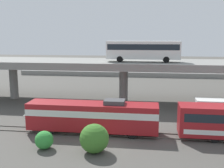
# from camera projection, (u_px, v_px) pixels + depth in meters

# --- Properties ---
(ground_plane) EXTENTS (260.00, 260.00, 0.00)m
(ground_plane) POSITION_uv_depth(u_px,v_px,m) (105.00, 147.00, 28.89)
(ground_plane) COLOR #4C4944
(rail_strip_near) EXTENTS (110.00, 0.12, 0.12)m
(rail_strip_near) POSITION_uv_depth(u_px,v_px,m) (110.00, 135.00, 32.04)
(rail_strip_near) COLOR #59544C
(rail_strip_near) RESTS_ON ground_plane
(rail_strip_far) EXTENTS (110.00, 0.12, 0.12)m
(rail_strip_far) POSITION_uv_depth(u_px,v_px,m) (111.00, 131.00, 33.53)
(rail_strip_far) COLOR #59544C
(rail_strip_far) RESTS_ON ground_plane
(train_locomotive) EXTENTS (16.66, 3.04, 4.18)m
(train_locomotive) POSITION_uv_depth(u_px,v_px,m) (86.00, 115.00, 32.81)
(train_locomotive) COLOR maroon
(train_locomotive) RESTS_ON ground_plane
(highway_overpass) EXTENTS (96.00, 10.82, 7.28)m
(highway_overpass) POSITION_uv_depth(u_px,v_px,m) (124.00, 65.00, 47.25)
(highway_overpass) COLOR gray
(highway_overpass) RESTS_ON ground_plane
(transit_bus_on_overpass) EXTENTS (12.00, 2.68, 3.40)m
(transit_bus_on_overpass) POSITION_uv_depth(u_px,v_px,m) (143.00, 49.00, 44.90)
(transit_bus_on_overpass) COLOR silver
(transit_bus_on_overpass) RESTS_ON highway_overpass
(service_truck_west) EXTENTS (6.80, 2.46, 3.04)m
(service_truck_west) POSITION_uv_depth(u_px,v_px,m) (220.00, 110.00, 37.08)
(service_truck_west) COLOR silver
(service_truck_west) RESTS_ON ground_plane
(pier_parking_lot) EXTENTS (66.77, 11.48, 1.32)m
(pier_parking_lot) POSITION_uv_depth(u_px,v_px,m) (135.00, 72.00, 82.41)
(pier_parking_lot) COLOR gray
(pier_parking_lot) RESTS_ON ground_plane
(parked_car_0) EXTENTS (4.38, 1.96, 1.50)m
(parked_car_0) POSITION_uv_depth(u_px,v_px,m) (98.00, 68.00, 81.59)
(parked_car_0) COLOR silver
(parked_car_0) RESTS_ON pier_parking_lot
(parked_car_1) EXTENTS (4.19, 1.86, 1.50)m
(parked_car_1) POSITION_uv_depth(u_px,v_px,m) (127.00, 68.00, 80.37)
(parked_car_1) COLOR black
(parked_car_1) RESTS_ON pier_parking_lot
(parked_car_2) EXTENTS (4.65, 1.89, 1.50)m
(parked_car_2) POSITION_uv_depth(u_px,v_px,m) (114.00, 67.00, 84.26)
(parked_car_2) COLOR #515459
(parked_car_2) RESTS_ON pier_parking_lot
(parked_car_4) EXTENTS (4.19, 1.99, 1.50)m
(parked_car_4) POSITION_uv_depth(u_px,v_px,m) (77.00, 66.00, 85.40)
(parked_car_4) COLOR black
(parked_car_4) RESTS_ON pier_parking_lot
(parked_car_5) EXTENTS (4.51, 1.91, 1.50)m
(parked_car_5) POSITION_uv_depth(u_px,v_px,m) (218.00, 70.00, 76.30)
(parked_car_5) COLOR maroon
(parked_car_5) RESTS_ON pier_parking_lot
(parked_car_6) EXTENTS (4.49, 1.95, 1.50)m
(parked_car_6) POSITION_uv_depth(u_px,v_px,m) (198.00, 69.00, 79.11)
(parked_car_6) COLOR #0C4C26
(parked_car_6) RESTS_ON pier_parking_lot
(parked_car_7) EXTENTS (4.07, 1.96, 1.50)m
(parked_car_7) POSITION_uv_depth(u_px,v_px,m) (145.00, 68.00, 79.65)
(parked_car_7) COLOR black
(parked_car_7) RESTS_ON pier_parking_lot
(harbor_water) EXTENTS (140.00, 36.00, 0.01)m
(harbor_water) POSITION_uv_depth(u_px,v_px,m) (138.00, 66.00, 104.96)
(harbor_water) COLOR #2D5170
(harbor_water) RESTS_ON ground_plane
(shrub_left) EXTENTS (1.90, 1.90, 1.90)m
(shrub_left) POSITION_uv_depth(u_px,v_px,m) (44.00, 140.00, 28.27)
(shrub_left) COLOR #308A37
(shrub_left) RESTS_ON ground_plane
(shrub_right) EXTENTS (2.94, 2.94, 2.94)m
(shrub_right) POSITION_uv_depth(u_px,v_px,m) (94.00, 138.00, 27.31)
(shrub_right) COLOR #3A7127
(shrub_right) RESTS_ON ground_plane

